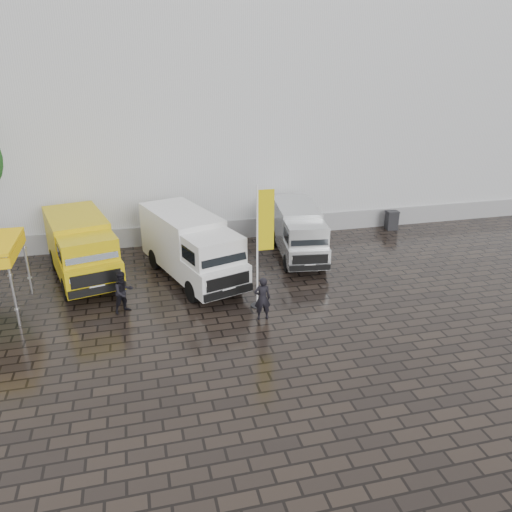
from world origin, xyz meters
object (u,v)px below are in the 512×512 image
at_px(van_white, 191,248).
at_px(person_tent, 123,292).
at_px(van_yellow, 82,250).
at_px(wheelie_bin, 392,220).
at_px(flagpole, 262,241).
at_px(van_silver, 298,233).
at_px(person_front, 262,298).

distance_m(van_white, person_tent, 3.81).
bearing_deg(van_yellow, wheelie_bin, -3.67).
bearing_deg(van_yellow, person_tent, -78.82).
distance_m(flagpole, person_tent, 5.50).
distance_m(van_white, van_silver, 5.44).
distance_m(wheelie_bin, person_front, 12.69).
relative_size(van_white, person_tent, 3.93).
bearing_deg(van_white, person_front, -82.39).
relative_size(van_silver, wheelie_bin, 5.24).
bearing_deg(wheelie_bin, van_white, -154.31).
xyz_separation_m(van_yellow, wheelie_bin, (16.17, 2.88, -0.81)).
bearing_deg(person_front, flagpole, -100.04).
bearing_deg(person_tent, van_yellow, 85.10).
xyz_separation_m(flagpole, wheelie_bin, (9.39, 7.23, -2.13)).
bearing_deg(person_tent, person_front, -50.03).
distance_m(van_yellow, flagpole, 8.17).
relative_size(van_yellow, person_tent, 3.53).
distance_m(van_silver, flagpole, 5.70).
bearing_deg(person_front, van_white, -60.97).
xyz_separation_m(van_white, van_silver, (5.26, 1.40, -0.20)).
xyz_separation_m(wheelie_bin, person_front, (-9.63, -8.25, 0.30)).
height_order(van_white, van_silver, van_white).
bearing_deg(person_tent, van_silver, -4.51).
bearing_deg(wheelie_bin, van_silver, -151.08).
relative_size(flagpole, person_front, 2.88).
bearing_deg(van_yellow, flagpole, -46.40).
bearing_deg(person_front, person_tent, -16.55).
distance_m(van_yellow, person_front, 8.48).
distance_m(van_yellow, van_white, 4.67).
bearing_deg(van_silver, person_tent, -146.95).
height_order(van_white, wheelie_bin, van_white).
height_order(van_yellow, flagpole, flagpole).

